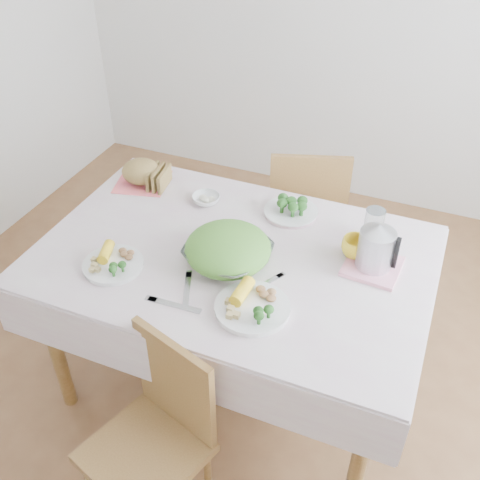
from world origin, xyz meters
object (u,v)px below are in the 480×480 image
at_px(dinner_plate_right, 252,308).
at_px(electric_kettle, 377,242).
at_px(dining_table, 234,324).
at_px(chair_near, 143,440).
at_px(dinner_plate_left, 113,265).
at_px(chair_far, 305,208).
at_px(salad_bowl, 228,254).
at_px(yellow_mug, 355,248).

height_order(dinner_plate_right, electric_kettle, electric_kettle).
relative_size(dining_table, dinner_plate_right, 5.35).
bearing_deg(electric_kettle, chair_near, -142.29).
bearing_deg(dinner_plate_left, chair_far, 67.56).
distance_m(chair_near, electric_kettle, 1.06).
relative_size(dinner_plate_right, electric_kettle, 1.41).
relative_size(chair_near, dinner_plate_right, 3.06).
bearing_deg(dinner_plate_right, salad_bowl, 131.01).
bearing_deg(yellow_mug, chair_far, 119.68).
distance_m(dining_table, dinner_plate_left, 0.61).
distance_m(chair_near, salad_bowl, 0.71).
xyz_separation_m(chair_near, yellow_mug, (0.47, 0.85, 0.34)).
bearing_deg(dinner_plate_right, dining_table, 124.85).
xyz_separation_m(chair_far, electric_kettle, (0.46, -0.71, 0.42)).
bearing_deg(dinner_plate_left, yellow_mug, 26.42).
distance_m(chair_far, dinner_plate_left, 1.20).
relative_size(chair_near, salad_bowl, 2.63).
height_order(salad_bowl, dinner_plate_left, salad_bowl).
xyz_separation_m(chair_near, dinner_plate_left, (-0.35, 0.44, 0.31)).
height_order(dining_table, electric_kettle, electric_kettle).
distance_m(dining_table, dinner_plate_right, 0.51).
bearing_deg(dinner_plate_left, chair_near, -51.81).
relative_size(dining_table, salad_bowl, 4.59).
relative_size(dinner_plate_left, dinner_plate_right, 0.87).
distance_m(dining_table, yellow_mug, 0.63).
distance_m(dining_table, salad_bowl, 0.43).
bearing_deg(chair_near, electric_kettle, 73.27).
distance_m(chair_near, dinner_plate_right, 0.57).
xyz_separation_m(chair_far, dinner_plate_right, (0.12, -1.09, 0.31)).
bearing_deg(yellow_mug, salad_bowl, -153.41).
bearing_deg(dining_table, dinner_plate_left, -147.56).
relative_size(dinner_plate_right, yellow_mug, 2.47).
relative_size(chair_far, dinner_plate_left, 3.82).
bearing_deg(chair_near, yellow_mug, 78.59).
bearing_deg(dinner_plate_left, electric_kettle, 22.05).
relative_size(salad_bowl, electric_kettle, 1.64).
xyz_separation_m(dinner_plate_right, electric_kettle, (0.33, 0.38, 0.11)).
height_order(dining_table, dinner_plate_left, dinner_plate_left).
distance_m(dinner_plate_right, yellow_mug, 0.49).
xyz_separation_m(dining_table, yellow_mug, (0.43, 0.16, 0.43)).
height_order(dinner_plate_right, yellow_mug, yellow_mug).
bearing_deg(dinner_plate_right, yellow_mug, 59.02).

